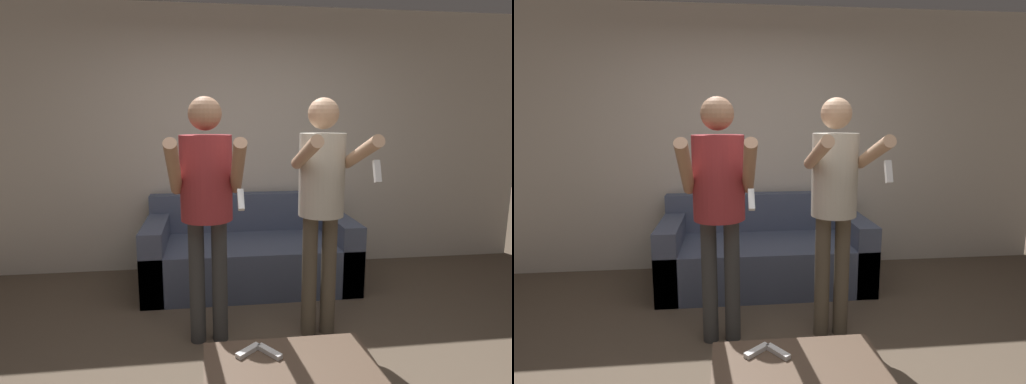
# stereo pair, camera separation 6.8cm
# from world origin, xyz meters

# --- Properties ---
(wall_back) EXTENTS (6.40, 0.06, 2.70)m
(wall_back) POSITION_xyz_m (0.00, 2.22, 1.35)
(wall_back) COLOR beige
(wall_back) RESTS_ON ground_plane
(couch) EXTENTS (1.95, 0.94, 0.82)m
(couch) POSITION_xyz_m (0.07, 1.72, 0.28)
(couch) COLOR #4C5670
(couch) RESTS_ON ground_plane
(person_standing_left) EXTENTS (0.47, 0.65, 1.72)m
(person_standing_left) POSITION_xyz_m (-0.33, 0.68, 1.09)
(person_standing_left) COLOR #383838
(person_standing_left) RESTS_ON ground_plane
(person_standing_right) EXTENTS (0.44, 0.69, 1.72)m
(person_standing_right) POSITION_xyz_m (0.47, 0.68, 1.08)
(person_standing_right) COLOR brown
(person_standing_right) RESTS_ON ground_plane
(coffee_table) EXTENTS (0.85, 0.56, 0.39)m
(coffee_table) POSITION_xyz_m (0.06, -0.28, 0.35)
(coffee_table) COLOR brown
(coffee_table) RESTS_ON ground_plane
(remote_near) EXTENTS (0.12, 0.14, 0.02)m
(remote_near) POSITION_xyz_m (-0.03, -0.15, 0.40)
(remote_near) COLOR white
(remote_near) RESTS_ON coffee_table
(remote_far) EXTENTS (0.14, 0.12, 0.02)m
(remote_far) POSITION_xyz_m (-0.14, -0.13, 0.40)
(remote_far) COLOR white
(remote_far) RESTS_ON coffee_table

